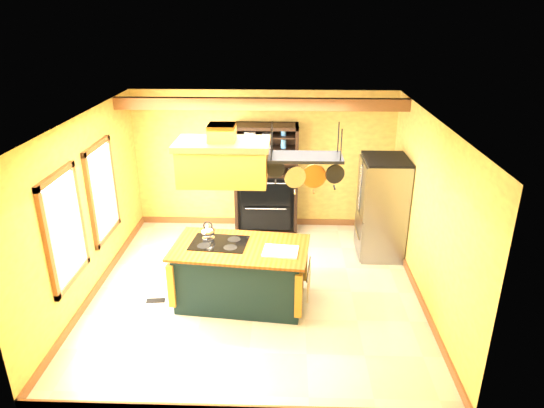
# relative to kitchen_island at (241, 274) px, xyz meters

# --- Properties ---
(floor) EXTENTS (5.00, 5.00, 0.00)m
(floor) POSITION_rel_kitchen_island_xyz_m (0.20, 0.30, -0.47)
(floor) COLOR beige
(floor) RESTS_ON ground
(ceiling) EXTENTS (5.00, 5.00, 0.00)m
(ceiling) POSITION_rel_kitchen_island_xyz_m (0.20, 0.30, 2.23)
(ceiling) COLOR white
(ceiling) RESTS_ON wall_back
(wall_back) EXTENTS (5.00, 0.02, 2.70)m
(wall_back) POSITION_rel_kitchen_island_xyz_m (0.20, 2.80, 0.88)
(wall_back) COLOR #DBB850
(wall_back) RESTS_ON floor
(wall_front) EXTENTS (5.00, 0.02, 2.70)m
(wall_front) POSITION_rel_kitchen_island_xyz_m (0.20, -2.20, 0.88)
(wall_front) COLOR #DBB850
(wall_front) RESTS_ON floor
(wall_left) EXTENTS (0.02, 5.00, 2.70)m
(wall_left) POSITION_rel_kitchen_island_xyz_m (-2.30, 0.30, 0.88)
(wall_left) COLOR #DBB850
(wall_left) RESTS_ON floor
(wall_right) EXTENTS (0.02, 5.00, 2.70)m
(wall_right) POSITION_rel_kitchen_island_xyz_m (2.70, 0.30, 0.88)
(wall_right) COLOR #DBB850
(wall_right) RESTS_ON floor
(ceiling_beam) EXTENTS (5.00, 0.15, 0.20)m
(ceiling_beam) POSITION_rel_kitchen_island_xyz_m (0.20, 2.00, 2.12)
(ceiling_beam) COLOR #95522E
(ceiling_beam) RESTS_ON ceiling
(window_near) EXTENTS (0.06, 1.06, 1.56)m
(window_near) POSITION_rel_kitchen_island_xyz_m (-2.26, -0.50, 0.93)
(window_near) COLOR #95522E
(window_near) RESTS_ON wall_left
(window_far) EXTENTS (0.06, 1.06, 1.56)m
(window_far) POSITION_rel_kitchen_island_xyz_m (-2.26, 0.90, 0.93)
(window_far) COLOR #95522E
(window_far) RESTS_ON wall_left
(kitchen_island) EXTENTS (2.05, 1.28, 1.11)m
(kitchen_island) POSITION_rel_kitchen_island_xyz_m (0.00, 0.00, 0.00)
(kitchen_island) COLOR #13292C
(kitchen_island) RESTS_ON floor
(range_hood) EXTENTS (1.25, 0.71, 0.80)m
(range_hood) POSITION_rel_kitchen_island_xyz_m (-0.20, -0.00, 1.75)
(range_hood) COLOR #A9812A
(range_hood) RESTS_ON ceiling
(pot_rack) EXTENTS (1.05, 0.49, 0.90)m
(pot_rack) POSITION_rel_kitchen_island_xyz_m (0.91, 0.00, 1.71)
(pot_rack) COLOR black
(pot_rack) RESTS_ON ceiling
(refrigerator) EXTENTS (0.75, 0.89, 1.74)m
(refrigerator) POSITION_rel_kitchen_island_xyz_m (2.31, 1.61, 0.38)
(refrigerator) COLOR gray
(refrigerator) RESTS_ON floor
(hutch) EXTENTS (1.20, 0.55, 2.12)m
(hutch) POSITION_rel_kitchen_island_xyz_m (0.26, 2.57, 0.36)
(hutch) COLOR black
(hutch) RESTS_ON floor
(floor_register) EXTENTS (0.29, 0.15, 0.01)m
(floor_register) POSITION_rel_kitchen_island_xyz_m (-1.30, -0.05, -0.46)
(floor_register) COLOR black
(floor_register) RESTS_ON floor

